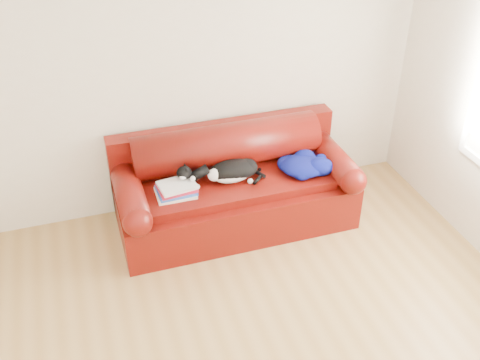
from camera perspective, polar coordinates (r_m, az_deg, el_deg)
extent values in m
plane|color=olive|center=(4.15, 1.06, -17.37)|extent=(4.50, 4.50, 0.00)
cube|color=beige|center=(4.93, -6.43, 10.50)|extent=(4.50, 0.02, 2.60)
cube|color=#420F02|center=(5.13, -0.52, -2.35)|extent=(2.10, 0.90, 0.42)
cube|color=#420F02|center=(4.95, -0.36, -0.43)|extent=(1.66, 0.62, 0.10)
cylinder|color=black|center=(4.85, -9.96, -8.28)|extent=(0.06, 0.06, 0.05)
cylinder|color=black|center=(5.30, 10.25, -4.11)|extent=(0.06, 0.06, 0.05)
cylinder|color=black|center=(5.36, -11.14, -3.74)|extent=(0.06, 0.06, 0.05)
cylinder|color=black|center=(5.77, 7.33, -0.31)|extent=(0.06, 0.06, 0.05)
cube|color=#420F02|center=(5.29, -1.70, 1.72)|extent=(2.10, 0.18, 0.85)
cylinder|color=#420F02|center=(5.07, -1.40, 3.54)|extent=(1.70, 0.40, 0.40)
cylinder|color=#420F02|center=(4.79, -11.21, -1.13)|extent=(0.24, 0.88, 0.24)
sphere|color=#420F02|center=(4.44, -10.36, -4.23)|extent=(0.24, 0.24, 0.24)
cylinder|color=#420F02|center=(5.25, 9.20, 2.44)|extent=(0.24, 0.88, 0.24)
sphere|color=#420F02|center=(4.93, 11.41, -0.10)|extent=(0.24, 0.24, 0.24)
cube|color=white|center=(4.76, -6.46, -1.31)|extent=(0.33, 0.25, 0.02)
cube|color=white|center=(4.76, -6.46, -1.31)|extent=(0.32, 0.24, 0.02)
cube|color=blue|center=(4.75, -6.48, -1.06)|extent=(0.33, 0.26, 0.02)
cube|color=white|center=(4.75, -6.48, -1.06)|extent=(0.32, 0.24, 0.02)
cube|color=#AD132C|center=(4.73, -6.50, -0.81)|extent=(0.33, 0.27, 0.02)
cube|color=white|center=(4.73, -6.50, -0.81)|extent=(0.32, 0.25, 0.02)
cube|color=silver|center=(4.72, -6.51, -0.56)|extent=(0.33, 0.27, 0.02)
cube|color=white|center=(4.72, -6.51, -0.56)|extent=(0.32, 0.26, 0.02)
ellipsoid|color=black|center=(4.88, -0.72, 0.98)|extent=(0.44, 0.25, 0.18)
ellipsoid|color=white|center=(4.85, -0.75, 0.29)|extent=(0.31, 0.14, 0.11)
ellipsoid|color=white|center=(4.81, -2.59, 0.53)|extent=(0.13, 0.11, 0.11)
ellipsoid|color=black|center=(4.92, 0.75, 1.16)|extent=(0.18, 0.18, 0.16)
ellipsoid|color=black|center=(4.79, -4.02, 1.01)|extent=(0.13, 0.12, 0.11)
ellipsoid|color=white|center=(4.76, -4.12, 0.60)|extent=(0.06, 0.05, 0.05)
sphere|color=#BF7272|center=(4.75, -4.27, 0.56)|extent=(0.02, 0.02, 0.02)
cone|color=black|center=(4.73, -3.79, 1.38)|extent=(0.05, 0.04, 0.05)
cone|color=black|center=(4.79, -3.96, 1.76)|extent=(0.05, 0.04, 0.05)
cylinder|color=black|center=(4.95, 1.90, 0.69)|extent=(0.09, 0.15, 0.04)
sphere|color=white|center=(4.83, -2.94, -0.41)|extent=(0.04, 0.04, 0.04)
sphere|color=white|center=(4.86, 1.05, -0.12)|extent=(0.04, 0.04, 0.04)
ellipsoid|color=#02144E|center=(5.03, 6.46, 1.49)|extent=(0.45, 0.42, 0.13)
ellipsoid|color=#02144E|center=(5.02, 8.14, 1.42)|extent=(0.28, 0.24, 0.15)
ellipsoid|color=#02144E|center=(5.07, 5.16, 1.67)|extent=(0.28, 0.31, 0.10)
ellipsoid|color=#02144E|center=(5.13, 6.56, 2.33)|extent=(0.23, 0.19, 0.15)
ellipsoid|color=#02144E|center=(4.94, 6.28, 0.68)|extent=(0.18, 0.19, 0.10)
ellipsoid|color=silver|center=(4.98, 7.44, 1.32)|extent=(0.19, 0.09, 0.04)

